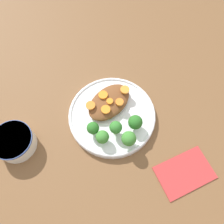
# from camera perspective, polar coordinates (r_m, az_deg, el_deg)

# --- Properties ---
(ground_plane) EXTENTS (4.00, 4.00, 0.00)m
(ground_plane) POSITION_cam_1_polar(r_m,az_deg,el_deg) (0.63, 0.00, -1.30)
(ground_plane) COLOR brown
(plate) EXTENTS (0.25, 0.25, 0.02)m
(plate) POSITION_cam_1_polar(r_m,az_deg,el_deg) (0.62, 0.00, -0.84)
(plate) COLOR white
(plate) RESTS_ON ground_plane
(dip_bowl) EXTENTS (0.11, 0.11, 0.05)m
(dip_bowl) POSITION_cam_1_polar(r_m,az_deg,el_deg) (0.63, -24.18, -7.10)
(dip_bowl) COLOR white
(dip_bowl) RESTS_ON ground_plane
(stew_mound) EXTENTS (0.14, 0.09, 0.03)m
(stew_mound) POSITION_cam_1_polar(r_m,az_deg,el_deg) (0.62, -0.75, 2.64)
(stew_mound) COLOR brown
(stew_mound) RESTS_ON plate
(broccoli_floret_0) EXTENTS (0.03, 0.03, 0.05)m
(broccoli_floret_0) POSITION_cam_1_polar(r_m,az_deg,el_deg) (0.56, -2.53, -6.61)
(broccoli_floret_0) COLOR #759E51
(broccoli_floret_0) RESTS_ON plate
(broccoli_floret_1) EXTENTS (0.04, 0.04, 0.05)m
(broccoli_floret_1) POSITION_cam_1_polar(r_m,az_deg,el_deg) (0.58, 6.11, -2.71)
(broccoli_floret_1) COLOR #7FA85B
(broccoli_floret_1) RESTS_ON plate
(broccoli_floret_2) EXTENTS (0.03, 0.03, 0.05)m
(broccoli_floret_2) POSITION_cam_1_polar(r_m,az_deg,el_deg) (0.57, -5.27, -4.01)
(broccoli_floret_2) COLOR #7FA85B
(broccoli_floret_2) RESTS_ON plate
(broccoli_floret_3) EXTENTS (0.03, 0.03, 0.05)m
(broccoli_floret_3) POSITION_cam_1_polar(r_m,az_deg,el_deg) (0.57, 0.98, -4.11)
(broccoli_floret_3) COLOR #759E51
(broccoli_floret_3) RESTS_ON plate
(broccoli_floret_4) EXTENTS (0.04, 0.04, 0.05)m
(broccoli_floret_4) POSITION_cam_1_polar(r_m,az_deg,el_deg) (0.55, 4.40, -7.01)
(broccoli_floret_4) COLOR #7FA85B
(broccoli_floret_4) RESTS_ON plate
(carrot_slice_0) EXTENTS (0.03, 0.03, 0.00)m
(carrot_slice_0) POSITION_cam_1_polar(r_m,az_deg,el_deg) (0.60, -5.63, 1.73)
(carrot_slice_0) COLOR orange
(carrot_slice_0) RESTS_ON stew_mound
(carrot_slice_1) EXTENTS (0.03, 0.03, 0.01)m
(carrot_slice_1) POSITION_cam_1_polar(r_m,az_deg,el_deg) (0.61, -2.35, 4.45)
(carrot_slice_1) COLOR orange
(carrot_slice_1) RESTS_ON stew_mound
(carrot_slice_2) EXTENTS (0.02, 0.02, 0.01)m
(carrot_slice_2) POSITION_cam_1_polar(r_m,az_deg,el_deg) (0.60, 1.83, 2.71)
(carrot_slice_2) COLOR orange
(carrot_slice_2) RESTS_ON stew_mound
(carrot_slice_3) EXTENTS (0.02, 0.02, 0.00)m
(carrot_slice_3) POSITION_cam_1_polar(r_m,az_deg,el_deg) (0.60, -0.60, 2.82)
(carrot_slice_3) COLOR orange
(carrot_slice_3) RESTS_ON stew_mound
(carrot_slice_4) EXTENTS (0.03, 0.03, 0.01)m
(carrot_slice_4) POSITION_cam_1_polar(r_m,az_deg,el_deg) (0.62, 3.37, 5.81)
(carrot_slice_4) COLOR orange
(carrot_slice_4) RESTS_ON stew_mound
(carrot_slice_5) EXTENTS (0.03, 0.03, 0.00)m
(carrot_slice_5) POSITION_cam_1_polar(r_m,az_deg,el_deg) (0.59, -1.66, 0.66)
(carrot_slice_5) COLOR orange
(carrot_slice_5) RESTS_ON stew_mound
(napkin) EXTENTS (0.17, 0.14, 0.01)m
(napkin) POSITION_cam_1_polar(r_m,az_deg,el_deg) (0.61, 18.49, -14.75)
(napkin) COLOR #B73333
(napkin) RESTS_ON ground_plane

